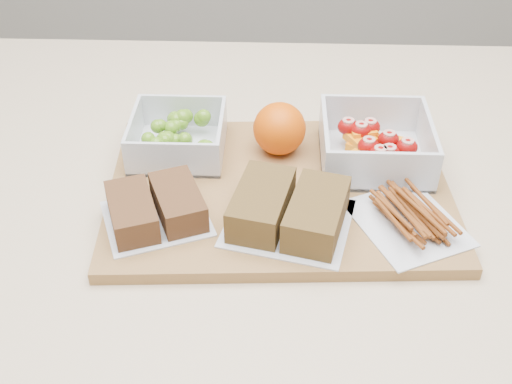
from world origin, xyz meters
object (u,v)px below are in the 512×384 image
pretzel_bag (409,214)px  sandwich_bag_center (289,210)px  orange (279,129)px  sandwich_bag_left (155,208)px  cutting_board (279,191)px  fruit_container (375,146)px  grape_container (179,136)px

pretzel_bag → sandwich_bag_center: bearing=-178.0°
orange → sandwich_bag_left: (-0.14, -0.15, -0.02)m
cutting_board → orange: size_ratio=6.06×
sandwich_bag_left → fruit_container: bearing=25.7°
orange → pretzel_bag: bearing=-43.9°
orange → sandwich_bag_left: 0.20m
sandwich_bag_center → pretzel_bag: (0.14, 0.00, -0.01)m
fruit_container → orange: size_ratio=1.99×
fruit_container → pretzel_bag: bearing=-78.2°
cutting_board → grape_container: grape_container is taller
fruit_container → sandwich_bag_left: (-0.26, -0.13, -0.00)m
grape_container → orange: size_ratio=1.73×
grape_container → orange: 0.13m
fruit_container → sandwich_bag_left: fruit_container is taller
fruit_container → grape_container: bearing=176.6°
orange → sandwich_bag_center: (0.01, -0.15, -0.01)m
sandwich_bag_center → pretzel_bag: bearing=2.0°
cutting_board → grape_container: size_ratio=3.49×
cutting_board → orange: bearing=87.9°
sandwich_bag_left → pretzel_bag: sandwich_bag_left is taller
orange → pretzel_bag: (0.15, -0.14, -0.02)m
fruit_container → orange: orange is taller
grape_container → fruit_container: 0.26m
orange → sandwich_bag_left: size_ratio=0.47×
fruit_container → orange: bearing=171.4°
sandwich_bag_center → orange: bearing=94.6°
fruit_container → sandwich_bag_center: size_ratio=0.84×
sandwich_bag_left → pretzel_bag: 0.29m
orange → pretzel_bag: 0.21m
pretzel_bag → cutting_board: bearing=155.8°
cutting_board → fruit_container: size_ratio=3.05×
pretzel_bag → fruit_container: bearing=101.8°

